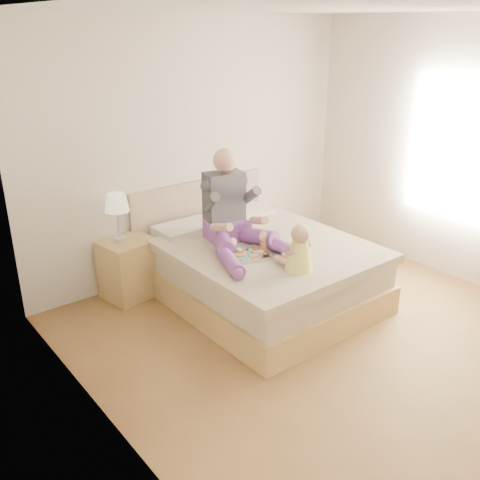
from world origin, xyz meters
TOP-DOWN VIEW (x-y plane):
  - room at (0.08, 0.01)m, footprint 4.02×4.22m
  - bed at (0.00, 1.08)m, footprint 1.70×2.18m
  - nightstand at (-1.00, 1.88)m, footprint 0.56×0.51m
  - lamp at (-1.05, 1.91)m, footprint 0.24×0.24m
  - adult at (-0.22, 1.16)m, footprint 0.79×1.18m
  - tray at (-0.30, 0.85)m, footprint 0.53×0.47m
  - baby at (-0.14, 0.35)m, footprint 0.27×0.37m

SIDE VIEW (x-z plane):
  - nightstand at x=-1.00m, z-range 0.00..0.60m
  - bed at x=0.00m, z-range -0.18..0.82m
  - tray at x=-0.30m, z-range 0.58..0.70m
  - baby at x=-0.14m, z-range 0.57..0.98m
  - adult at x=-0.22m, z-range 0.42..1.34m
  - lamp at x=-1.05m, z-range 0.73..1.21m
  - room at x=0.08m, z-range 0.15..2.87m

